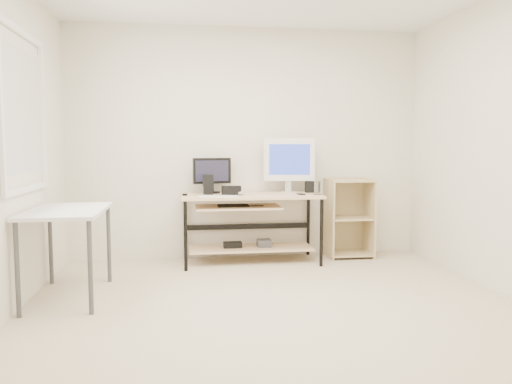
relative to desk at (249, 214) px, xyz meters
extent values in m
cube|color=beige|center=(0.03, -1.66, -0.54)|extent=(4.00, 4.00, 0.01)
cube|color=silver|center=(0.03, 0.34, 0.76)|extent=(4.00, 0.01, 2.60)
cube|color=silver|center=(0.03, -3.66, 0.76)|extent=(4.00, 0.01, 2.60)
cube|color=white|center=(-1.96, -1.06, 1.01)|extent=(0.01, 1.00, 1.20)
cube|color=beige|center=(0.03, -0.01, 0.20)|extent=(1.50, 0.65, 0.03)
cube|color=beige|center=(-0.12, -0.06, 0.08)|extent=(0.90, 0.49, 0.02)
cube|color=beige|center=(0.03, 0.04, -0.39)|extent=(1.35, 0.46, 0.02)
cube|color=black|center=(-0.17, -0.06, 0.10)|extent=(0.33, 0.22, 0.01)
cylinder|color=black|center=(0.08, -0.11, 0.10)|extent=(0.14, 0.01, 0.01)
cube|color=#404043|center=(0.18, 0.04, -0.34)|extent=(0.15, 0.15, 0.08)
cube|color=black|center=(-0.17, 0.04, -0.35)|extent=(0.20, 0.12, 0.06)
cylinder|color=black|center=(-0.68, -0.29, -0.18)|extent=(0.04, 0.04, 0.72)
cylinder|color=black|center=(-0.68, 0.28, -0.18)|extent=(0.04, 0.04, 0.72)
cylinder|color=black|center=(0.74, -0.29, -0.18)|extent=(0.04, 0.04, 0.72)
cylinder|color=black|center=(0.74, 0.28, -0.18)|extent=(0.04, 0.04, 0.72)
cube|color=white|center=(-1.65, -1.06, 0.20)|extent=(0.60, 1.00, 0.03)
cylinder|color=#404043|center=(-1.91, -1.52, -0.18)|extent=(0.04, 0.04, 0.72)
cylinder|color=#404043|center=(-1.91, -0.60, -0.18)|extent=(0.04, 0.04, 0.72)
cylinder|color=#404043|center=(-1.39, -1.52, -0.18)|extent=(0.04, 0.04, 0.72)
cylinder|color=#404043|center=(-1.39, -0.60, -0.18)|extent=(0.04, 0.04, 0.72)
cube|color=tan|center=(0.94, 0.12, -0.09)|extent=(0.02, 0.40, 0.90)
cube|color=tan|center=(1.42, 0.12, -0.09)|extent=(0.02, 0.40, 0.90)
cube|color=tan|center=(1.18, 0.31, -0.09)|extent=(0.50, 0.02, 0.90)
cube|color=tan|center=(1.18, 0.12, -0.50)|extent=(0.46, 0.38, 0.02)
cube|color=tan|center=(1.18, 0.12, -0.09)|extent=(0.46, 0.38, 0.02)
cube|color=tan|center=(1.18, 0.12, 0.34)|extent=(0.46, 0.38, 0.02)
cylinder|color=black|center=(-0.39, 0.19, 0.22)|extent=(0.18, 0.18, 0.02)
cylinder|color=black|center=(-0.39, 0.19, 0.27)|extent=(0.04, 0.04, 0.09)
cube|color=black|center=(-0.39, 0.19, 0.46)|extent=(0.43, 0.13, 0.28)
cube|color=black|center=(-0.39, 0.16, 0.46)|extent=(0.36, 0.08, 0.23)
cube|color=silver|center=(0.48, 0.16, 0.22)|extent=(0.21, 0.18, 0.02)
cylinder|color=silver|center=(0.48, 0.16, 0.29)|extent=(0.05, 0.05, 0.11)
cube|color=white|center=(0.48, 0.16, 0.58)|extent=(0.57, 0.14, 0.48)
cube|color=#2A3FB6|center=(0.48, 0.13, 0.58)|extent=(0.48, 0.07, 0.38)
cube|color=white|center=(-0.34, -0.23, 0.22)|extent=(0.42, 0.20, 0.01)
ellipsoid|color=#A9A9AD|center=(-0.10, -0.06, 0.23)|extent=(0.08, 0.12, 0.04)
cube|color=black|center=(-0.19, -0.06, 0.26)|extent=(0.21, 0.12, 0.10)
cube|color=black|center=(-0.44, 0.02, 0.25)|extent=(0.10, 0.10, 0.09)
cube|color=black|center=(-0.44, 0.02, 0.36)|extent=(0.11, 0.11, 0.13)
cube|color=black|center=(0.71, 0.12, 0.27)|extent=(0.11, 0.11, 0.13)
cube|color=black|center=(-0.43, 0.00, 0.28)|extent=(0.08, 0.05, 0.15)
cylinder|color=black|center=(-0.69, -0.05, 0.22)|extent=(0.07, 0.07, 0.02)
cube|color=black|center=(0.55, -0.11, 0.22)|extent=(0.07, 0.13, 0.01)
cylinder|color=#8B603E|center=(0.72, -0.17, 0.21)|extent=(0.12, 0.12, 0.01)
cylinder|color=white|center=(0.72, -0.17, 0.29)|extent=(0.09, 0.09, 0.14)
camera|label=1|loc=(-0.67, -5.34, 0.73)|focal=35.00mm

